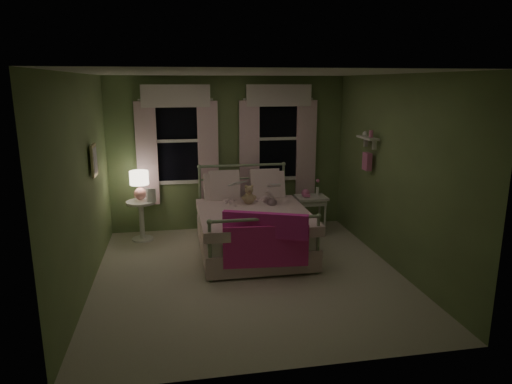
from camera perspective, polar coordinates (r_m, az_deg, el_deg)
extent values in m
plane|color=beige|center=(6.17, -0.90, -10.27)|extent=(4.20, 4.20, 0.00)
plane|color=white|center=(5.65, -1.00, 14.65)|extent=(4.20, 4.20, 0.00)
plane|color=#78965A|center=(7.82, -3.47, 4.75)|extent=(4.00, 0.00, 4.00)
plane|color=#78965A|center=(3.78, 4.26, -4.85)|extent=(4.00, 0.00, 4.00)
plane|color=#78965A|center=(5.80, -20.85, 0.79)|extent=(0.00, 4.20, 4.20)
plane|color=#78965A|center=(6.40, 17.03, 2.22)|extent=(0.00, 4.20, 4.20)
cube|color=white|center=(6.83, -0.48, -4.12)|extent=(1.44, 1.94, 0.26)
cube|color=white|center=(6.90, -0.48, -6.02)|extent=(1.54, 2.02, 0.30)
cube|color=white|center=(6.63, -0.26, -3.02)|extent=(1.58, 1.75, 0.14)
cylinder|color=#9EB793|center=(6.79, -6.25, -5.37)|extent=(0.04, 1.90, 0.04)
cylinder|color=#9EB793|center=(7.01, 5.11, -4.73)|extent=(0.04, 1.90, 0.04)
cylinder|color=#9EB793|center=(7.64, -6.99, -1.10)|extent=(0.04, 0.04, 1.15)
cylinder|color=#9EB793|center=(7.84, 3.42, -0.63)|extent=(0.04, 0.04, 1.15)
sphere|color=#9EB793|center=(7.51, -7.12, 3.15)|extent=(0.07, 0.07, 0.07)
sphere|color=#9EB793|center=(7.72, 3.48, 3.51)|extent=(0.07, 0.07, 0.07)
cylinder|color=#9EB793|center=(7.58, -1.75, 3.35)|extent=(1.42, 0.04, 0.04)
cylinder|color=#9EB793|center=(7.62, -1.73, 1.72)|extent=(1.38, 0.03, 0.03)
cylinder|color=#9EB793|center=(5.84, -5.77, -7.50)|extent=(0.04, 0.04, 0.80)
cylinder|color=#9EB793|center=(6.11, 7.72, -6.61)|extent=(0.04, 0.04, 0.80)
sphere|color=#9EB793|center=(5.71, -5.86, -3.75)|extent=(0.07, 0.07, 0.07)
sphere|color=#9EB793|center=(5.98, 7.84, -3.01)|extent=(0.07, 0.07, 0.07)
cylinder|color=#9EB793|center=(5.80, 1.15, -3.40)|extent=(1.42, 0.04, 0.04)
cube|color=white|center=(7.35, -4.34, 0.19)|extent=(0.55, 0.32, 0.57)
cube|color=white|center=(7.46, 1.47, 0.43)|extent=(0.55, 0.32, 0.57)
cube|color=white|center=(7.33, -3.97, 0.81)|extent=(0.48, 0.30, 0.51)
cube|color=white|center=(7.43, 1.10, 1.02)|extent=(0.48, 0.30, 0.51)
cube|color=#E62DA3|center=(5.83, 1.15, -4.15)|extent=(1.06, 0.50, 0.32)
cube|color=#F42F9A|center=(5.85, 1.27, -6.88)|extent=(1.10, 0.13, 0.55)
imported|color=#F7D1DD|center=(7.09, -3.34, 0.58)|extent=(0.27, 0.20, 0.67)
imported|color=#F7D1DD|center=(7.17, 1.10, 0.94)|extent=(0.38, 0.31, 0.71)
imported|color=beige|center=(6.84, -3.09, 0.60)|extent=(0.23, 0.18, 0.26)
imported|color=beige|center=(6.94, 1.51, 0.44)|extent=(0.21, 0.13, 0.26)
sphere|color=tan|center=(7.02, -0.91, -0.82)|extent=(0.18, 0.18, 0.18)
sphere|color=tan|center=(6.97, -0.88, 0.26)|extent=(0.13, 0.13, 0.13)
sphere|color=tan|center=(6.95, -1.25, 0.68)|extent=(0.05, 0.05, 0.05)
sphere|color=tan|center=(6.96, -0.52, 0.71)|extent=(0.05, 0.05, 0.05)
sphere|color=tan|center=(6.97, -1.51, -0.75)|extent=(0.07, 0.07, 0.07)
sphere|color=tan|center=(7.00, -0.22, -0.69)|extent=(0.07, 0.07, 0.07)
sphere|color=#8C6B51|center=(6.92, -0.81, 0.11)|extent=(0.04, 0.04, 0.04)
cylinder|color=white|center=(7.50, -14.23, -1.26)|extent=(0.46, 0.46, 0.04)
cylinder|color=white|center=(7.58, -14.10, -3.52)|extent=(0.08, 0.08, 0.60)
cylinder|color=white|center=(7.67, -13.97, -5.70)|extent=(0.34, 0.34, 0.03)
sphere|color=pink|center=(7.46, -14.29, -0.22)|extent=(0.20, 0.20, 0.20)
cylinder|color=pink|center=(7.44, -14.35, 0.68)|extent=(0.03, 0.03, 0.12)
cylinder|color=#FFEAC6|center=(7.41, -14.41, 1.74)|extent=(0.29, 0.29, 0.22)
imported|color=beige|center=(7.41, -13.51, -1.17)|extent=(0.24, 0.27, 0.02)
cube|color=white|center=(7.62, 6.92, -0.70)|extent=(0.50, 0.40, 0.04)
cube|color=white|center=(7.64, 6.90, -1.21)|extent=(0.44, 0.34, 0.08)
cylinder|color=white|center=(7.51, 5.72, -3.41)|extent=(0.04, 0.04, 0.60)
cylinder|color=white|center=(7.63, 8.62, -3.23)|extent=(0.04, 0.04, 0.60)
cylinder|color=white|center=(7.79, 5.12, -2.78)|extent=(0.04, 0.04, 0.60)
cylinder|color=white|center=(7.90, 7.92, -2.62)|extent=(0.04, 0.04, 0.60)
sphere|color=pink|center=(7.57, 6.21, -0.14)|extent=(0.14, 0.14, 0.14)
cube|color=pink|center=(7.49, 6.40, -0.45)|extent=(0.10, 0.06, 0.04)
cylinder|color=white|center=(7.68, 7.68, 0.09)|extent=(0.05, 0.05, 0.14)
cylinder|color=#4C7F3F|center=(7.66, 7.71, 0.89)|extent=(0.01, 0.01, 0.12)
sphere|color=pink|center=(7.64, 7.73, 1.40)|extent=(0.06, 0.06, 0.06)
cube|color=black|center=(7.71, -9.80, 6.34)|extent=(0.76, 0.02, 1.35)
cube|color=white|center=(7.64, -10.01, 11.53)|extent=(0.84, 0.05, 0.06)
cube|color=white|center=(7.81, -9.59, 1.22)|extent=(0.84, 0.05, 0.06)
cube|color=white|center=(7.70, -12.79, 6.19)|extent=(0.06, 0.05, 1.40)
cube|color=white|center=(7.71, -6.81, 6.43)|extent=(0.06, 0.05, 1.40)
cube|color=white|center=(7.69, -9.80, 6.32)|extent=(0.76, 0.04, 0.05)
cube|color=silver|center=(7.69, -13.47, 4.63)|extent=(0.34, 0.06, 1.70)
cube|color=white|center=(7.70, -6.00, 4.94)|extent=(0.34, 0.06, 1.70)
cube|color=white|center=(7.57, -10.01, 11.74)|extent=(1.10, 0.08, 0.36)
cylinder|color=white|center=(7.62, -10.00, 11.30)|extent=(1.20, 0.03, 0.03)
cube|color=black|center=(7.91, 2.68, 6.69)|extent=(0.76, 0.02, 1.35)
cube|color=white|center=(7.84, 2.77, 11.76)|extent=(0.84, 0.05, 0.06)
cube|color=white|center=(8.01, 2.66, 1.70)|extent=(0.84, 0.05, 0.06)
cube|color=white|center=(7.81, -0.16, 6.62)|extent=(0.06, 0.05, 1.40)
cube|color=white|center=(7.99, 5.53, 6.71)|extent=(0.06, 0.05, 1.40)
cube|color=white|center=(7.89, 2.72, 6.68)|extent=(0.76, 0.04, 0.05)
cube|color=white|center=(7.78, -0.83, 5.10)|extent=(0.34, 0.06, 1.70)
cube|color=white|center=(8.00, 6.28, 5.26)|extent=(0.34, 0.06, 1.70)
cube|color=white|center=(7.78, 2.89, 11.97)|extent=(1.10, 0.08, 0.36)
cylinder|color=white|center=(7.82, 2.81, 11.54)|extent=(1.20, 0.03, 0.03)
cube|color=white|center=(6.91, 13.80, 6.58)|extent=(0.15, 0.50, 0.03)
cube|color=white|center=(6.81, 14.58, 5.75)|extent=(0.06, 0.03, 0.14)
cube|color=white|center=(7.08, 13.57, 6.09)|extent=(0.06, 0.03, 0.14)
cylinder|color=pink|center=(6.82, 14.18, 7.06)|extent=(0.06, 0.06, 0.10)
sphere|color=white|center=(7.00, 13.49, 7.09)|extent=(0.08, 0.08, 0.08)
cube|color=pink|center=(6.97, 13.72, 3.73)|extent=(0.08, 0.18, 0.26)
cube|color=beige|center=(6.33, -19.61, 3.75)|extent=(0.03, 0.32, 0.42)
cube|color=silver|center=(6.33, -19.48, 3.76)|extent=(0.01, 0.25, 0.34)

